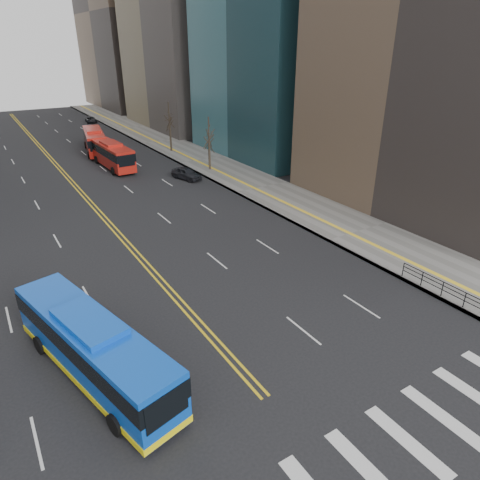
% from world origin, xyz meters
% --- Properties ---
extents(sidewalk_right, '(7.00, 130.00, 0.15)m').
position_xyz_m(sidewalk_right, '(17.50, 45.00, 0.07)').
color(sidewalk_right, slate).
rests_on(sidewalk_right, ground).
extents(centerline, '(0.55, 100.00, 0.01)m').
position_xyz_m(centerline, '(0.00, 55.00, 0.01)').
color(centerline, gold).
rests_on(centerline, ground).
extents(pedestrian_railing, '(0.06, 6.06, 1.02)m').
position_xyz_m(pedestrian_railing, '(14.30, 6.00, 0.82)').
color(pedestrian_railing, black).
rests_on(pedestrian_railing, sidewalk_right).
extents(street_trees, '(35.20, 47.20, 7.60)m').
position_xyz_m(street_trees, '(-7.18, 34.55, 4.87)').
color(street_trees, '#2F231D').
rests_on(street_trees, ground).
extents(blue_bus, '(5.14, 11.71, 3.35)m').
position_xyz_m(blue_bus, '(-6.11, 10.53, 1.76)').
color(blue_bus, blue).
rests_on(blue_bus, ground).
extents(red_bus_near, '(2.93, 10.40, 3.29)m').
position_xyz_m(red_bus_near, '(6.05, 47.75, 1.84)').
color(red_bus_near, '#B61C13').
rests_on(red_bus_near, ground).
extents(red_bus_far, '(4.38, 11.02, 3.42)m').
position_xyz_m(red_bus_far, '(6.38, 57.29, 1.91)').
color(red_bus_far, '#B61C13').
rests_on(red_bus_far, ground).
extents(car_dark_mid, '(2.78, 4.36, 1.38)m').
position_xyz_m(car_dark_mid, '(11.84, 38.08, 0.69)').
color(car_dark_mid, black).
rests_on(car_dark_mid, ground).
extents(car_dark_far, '(2.21, 4.16, 1.11)m').
position_xyz_m(car_dark_far, '(12.50, 83.85, 0.56)').
color(car_dark_far, black).
rests_on(car_dark_far, ground).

